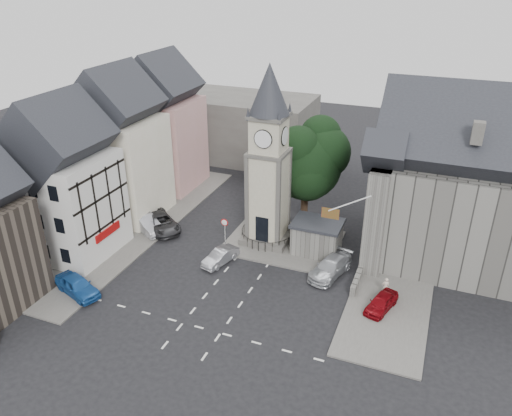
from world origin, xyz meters
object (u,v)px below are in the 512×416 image
at_px(clock_tower, 269,159).
at_px(car_west_blue, 77,286).
at_px(stone_shelter, 317,237).
at_px(car_east_red, 381,303).
at_px(pedestrian, 386,287).

distance_m(clock_tower, car_west_blue, 18.74).
height_order(stone_shelter, car_east_red, stone_shelter).
distance_m(clock_tower, pedestrian, 14.42).
distance_m(stone_shelter, pedestrian, 7.94).
bearing_deg(car_east_red, pedestrian, 107.39).
xyz_separation_m(stone_shelter, car_west_blue, (-15.66, -12.89, -0.80)).
xyz_separation_m(clock_tower, stone_shelter, (4.80, -0.49, -6.57)).
bearing_deg(car_west_blue, stone_shelter, -31.25).
relative_size(car_west_blue, pedestrian, 2.82).
bearing_deg(pedestrian, car_east_red, 71.14).
bearing_deg(clock_tower, car_west_blue, -129.06).
distance_m(clock_tower, car_east_red, 15.26).
xyz_separation_m(car_east_red, pedestrian, (0.00, 1.96, 0.17)).
distance_m(car_east_red, pedestrian, 1.97).
bearing_deg(car_east_red, stone_shelter, 154.84).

